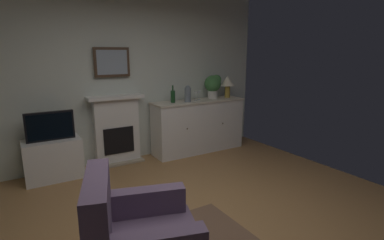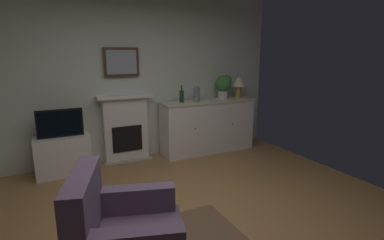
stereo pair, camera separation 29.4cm
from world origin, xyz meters
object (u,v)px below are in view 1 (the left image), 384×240
Objects in this scene: fireplace_unit at (117,130)px; framed_picture at (112,62)px; table_lamp at (228,83)px; vase_decorative at (188,94)px; tv_set at (50,126)px; wine_glass_left at (196,94)px; wine_bottle at (173,96)px; potted_plant_small at (213,84)px; sideboard_cabinet at (198,126)px; wine_glass_center at (199,93)px; tv_cabinet at (53,159)px.

fireplace_unit is 2.00× the size of framed_picture.
framed_picture reaches higher than table_lamp.
vase_decorative reaches higher than tv_set.
table_lamp is 2.42× the size of wine_glass_left.
wine_bottle is 1.03× the size of vase_decorative.
potted_plant_small is (1.78, -0.18, -0.42)m from framed_picture.
wine_glass_left is 0.27× the size of tv_set.
fireplace_unit is 1.45m from sideboard_cabinet.
sideboard_cabinet is at bearing -133.33° from wine_glass_center.
sideboard_cabinet is 0.80m from potted_plant_small.
fireplace_unit is 0.64× the size of sideboard_cabinet.
framed_picture is 1.33m from vase_decorative.
tv_set is (-3.05, -0.01, -0.44)m from table_lamp.
wine_glass_left and wine_glass_center have the same top height.
tv_cabinet is (-2.16, 0.06, -0.78)m from vase_decorative.
fireplace_unit is 3.79× the size of wine_bottle.
tv_set is at bearing -179.16° from wine_glass_center.
framed_picture is 0.73× the size of tv_cabinet.
framed_picture is 0.89× the size of tv_set.
potted_plant_small is at bearing 171.20° from table_lamp.
wine_bottle is 0.47× the size of tv_set.
sideboard_cabinet is at bearing 0.19° from tv_set.
framed_picture is at bearing 12.01° from tv_cabinet.
framed_picture reaches higher than tv_cabinet.
tv_set is (-0.00, -0.02, 0.49)m from tv_cabinet.
wine_bottle reaches higher than wine_glass_center.
framed_picture reaches higher than sideboard_cabinet.
framed_picture reaches higher than potted_plant_small.
sideboard_cabinet is 4.27× the size of table_lamp.
framed_picture reaches higher than wine_bottle.
sideboard_cabinet is at bearing -1.58° from wine_bottle.
vase_decorative reaches higher than wine_glass_left.
wine_glass_center reaches higher than tv_set.
fireplace_unit is 2.56× the size of potted_plant_small.
wine_bottle is 1.76× the size of wine_glass_left.
wine_glass_left reaches higher than tv_cabinet.
table_lamp reaches higher than wine_bottle.
vase_decorative is at bearing -178.22° from wine_glass_left.
wine_bottle is 1.76× the size of wine_glass_center.
sideboard_cabinet is 0.66m from vase_decorative.
fireplace_unit is 3.91× the size of vase_decorative.
table_lamp reaches higher than tv_cabinet.
framed_picture is 3.33× the size of wine_glass_left.
vase_decorative is 0.37× the size of tv_cabinet.
sideboard_cabinet is 2.75× the size of tv_set.
framed_picture is at bearing 167.43° from wine_bottle.
vase_decorative is at bearing -176.78° from table_lamp.
wine_bottle reaches higher than tv_set.
vase_decorative is at bearing -170.92° from potted_plant_small.
tv_cabinet is 2.90m from potted_plant_small.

